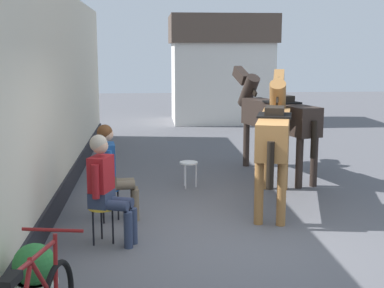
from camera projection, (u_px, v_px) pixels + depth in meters
name	position (u px, v px, depth m)	size (l,w,h in m)	color
ground_plane	(206.00, 183.00, 9.76)	(40.00, 40.00, 0.00)	#56565B
pub_facade_wall	(45.00, 110.00, 7.81)	(0.34, 14.00, 3.40)	beige
distant_cottage	(221.00, 68.00, 17.69)	(3.40, 2.60, 3.50)	silver
seated_visitor_near	(106.00, 184.00, 6.58)	(0.61, 0.49, 1.39)	gold
seated_visitor_far	(112.00, 167.00, 7.49)	(0.61, 0.49, 1.39)	#194C99
saddled_horse_near	(275.00, 131.00, 8.29)	(1.08, 2.92, 2.06)	#9E6B38
saddled_horse_far	(275.00, 115.00, 10.23)	(1.19, 2.89, 2.06)	#2D231E
flower_planter_near	(35.00, 275.00, 4.98)	(0.43, 0.43, 0.64)	beige
spare_stool_white	(189.00, 165.00, 9.36)	(0.32, 0.32, 0.46)	white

